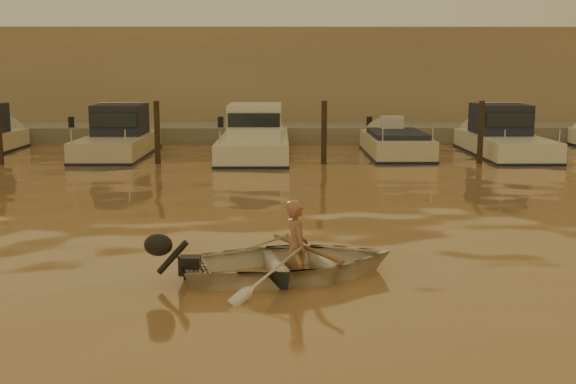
{
  "coord_description": "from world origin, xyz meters",
  "views": [
    {
      "loc": [
        -1.57,
        -9.08,
        3.08
      ],
      "look_at": [
        -1.44,
        4.23,
        0.75
      ],
      "focal_mm": 45.0,
      "sensor_mm": 36.0,
      "label": 1
    }
  ],
  "objects_px": {
    "moored_boat_4": "(504,137)",
    "moored_boat_2": "(255,138)",
    "dinghy": "(290,263)",
    "person": "(297,248)",
    "moored_boat_1": "(117,138)",
    "moored_boat_3": "(395,149)",
    "waterfront_building": "(313,80)"
  },
  "relations": [
    {
      "from": "dinghy",
      "to": "person",
      "type": "xyz_separation_m",
      "value": [
        0.1,
        0.02,
        0.21
      ]
    },
    {
      "from": "moored_boat_4",
      "to": "waterfront_building",
      "type": "bearing_deg",
      "value": 119.59
    },
    {
      "from": "person",
      "to": "moored_boat_4",
      "type": "height_order",
      "value": "moored_boat_4"
    },
    {
      "from": "moored_boat_4",
      "to": "moored_boat_1",
      "type": "bearing_deg",
      "value": 180.0
    },
    {
      "from": "moored_boat_1",
      "to": "moored_boat_3",
      "type": "distance_m",
      "value": 9.71
    },
    {
      "from": "dinghy",
      "to": "moored_boat_1",
      "type": "xyz_separation_m",
      "value": [
        -5.82,
        14.77,
        0.41
      ]
    },
    {
      "from": "dinghy",
      "to": "moored_boat_2",
      "type": "bearing_deg",
      "value": -10.15
    },
    {
      "from": "moored_boat_1",
      "to": "moored_boat_3",
      "type": "xyz_separation_m",
      "value": [
        9.71,
        0.0,
        -0.4
      ]
    },
    {
      "from": "moored_boat_2",
      "to": "dinghy",
      "type": "bearing_deg",
      "value": -85.94
    },
    {
      "from": "moored_boat_3",
      "to": "waterfront_building",
      "type": "distance_m",
      "value": 11.48
    },
    {
      "from": "person",
      "to": "moored_boat_2",
      "type": "bearing_deg",
      "value": -9.77
    },
    {
      "from": "moored_boat_3",
      "to": "moored_boat_4",
      "type": "xyz_separation_m",
      "value": [
        3.8,
        0.0,
        0.4
      ]
    },
    {
      "from": "moored_boat_1",
      "to": "person",
      "type": "bearing_deg",
      "value": -68.12
    },
    {
      "from": "dinghy",
      "to": "moored_boat_4",
      "type": "xyz_separation_m",
      "value": [
        7.69,
        14.77,
        0.41
      ]
    },
    {
      "from": "moored_boat_2",
      "to": "waterfront_building",
      "type": "relative_size",
      "value": 0.17
    },
    {
      "from": "moored_boat_1",
      "to": "moored_boat_2",
      "type": "bearing_deg",
      "value": 0.0
    },
    {
      "from": "person",
      "to": "moored_boat_4",
      "type": "distance_m",
      "value": 16.58
    },
    {
      "from": "dinghy",
      "to": "person",
      "type": "distance_m",
      "value": 0.23
    },
    {
      "from": "moored_boat_4",
      "to": "waterfront_building",
      "type": "xyz_separation_m",
      "value": [
        -6.25,
        11.0,
        1.77
      ]
    },
    {
      "from": "person",
      "to": "waterfront_building",
      "type": "height_order",
      "value": "waterfront_building"
    },
    {
      "from": "dinghy",
      "to": "moored_boat_4",
      "type": "relative_size",
      "value": 0.49
    },
    {
      "from": "moored_boat_2",
      "to": "moored_boat_4",
      "type": "xyz_separation_m",
      "value": [
        8.73,
        0.0,
        0.0
      ]
    },
    {
      "from": "moored_boat_4",
      "to": "moored_boat_2",
      "type": "bearing_deg",
      "value": 180.0
    },
    {
      "from": "person",
      "to": "moored_boat_4",
      "type": "bearing_deg",
      "value": -41.45
    },
    {
      "from": "dinghy",
      "to": "moored_boat_1",
      "type": "distance_m",
      "value": 15.88
    },
    {
      "from": "moored_boat_4",
      "to": "waterfront_building",
      "type": "distance_m",
      "value": 12.77
    },
    {
      "from": "person",
      "to": "moored_boat_1",
      "type": "relative_size",
      "value": 0.23
    },
    {
      "from": "person",
      "to": "waterfront_building",
      "type": "relative_size",
      "value": 0.03
    },
    {
      "from": "moored_boat_1",
      "to": "waterfront_building",
      "type": "xyz_separation_m",
      "value": [
        7.26,
        11.0,
        1.77
      ]
    },
    {
      "from": "moored_boat_3",
      "to": "waterfront_building",
      "type": "xyz_separation_m",
      "value": [
        -2.44,
        11.0,
        2.17
      ]
    },
    {
      "from": "dinghy",
      "to": "waterfront_building",
      "type": "xyz_separation_m",
      "value": [
        1.44,
        25.77,
        2.19
      ]
    },
    {
      "from": "moored_boat_1",
      "to": "dinghy",
      "type": "bearing_deg",
      "value": -68.48
    }
  ]
}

